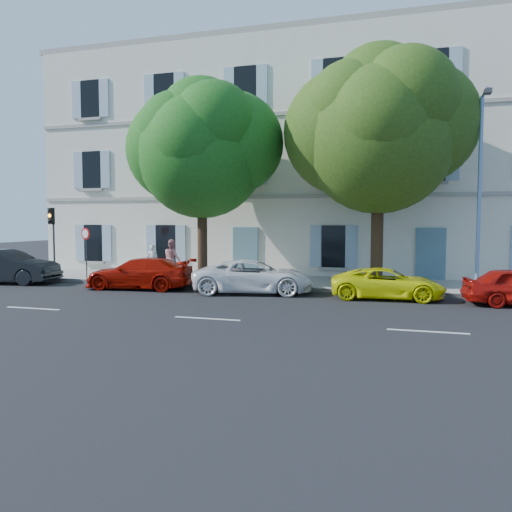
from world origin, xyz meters
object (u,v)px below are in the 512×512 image
(pedestrian_a, at_px, (153,262))
(pedestrian_b, at_px, (172,258))
(street_lamp, at_px, (480,181))
(traffic_light, at_px, (52,227))
(tree_left, at_px, (202,155))
(car_red_coupe, at_px, (140,273))
(tree_right, at_px, (379,138))
(car_dark_sedan, at_px, (6,267))
(car_yellow_supercar, at_px, (388,283))
(car_white_coupe, at_px, (254,277))
(road_sign, at_px, (86,242))

(pedestrian_a, bearing_deg, pedestrian_b, -139.93)
(street_lamp, bearing_deg, traffic_light, -179.25)
(street_lamp, distance_m, pedestrian_b, 13.60)
(traffic_light, xyz_separation_m, street_lamp, (18.46, 0.24, 1.74))
(tree_left, height_order, pedestrian_a, tree_left)
(car_red_coupe, xyz_separation_m, street_lamp, (13.10, 1.67, 3.61))
(car_red_coupe, bearing_deg, street_lamp, 92.36)
(tree_right, bearing_deg, street_lamp, -8.80)
(car_dark_sedan, relative_size, pedestrian_b, 2.56)
(car_yellow_supercar, relative_size, tree_right, 0.43)
(tree_left, xyz_separation_m, street_lamp, (11.15, -0.39, -1.42))
(car_dark_sedan, bearing_deg, street_lamp, -93.49)
(car_dark_sedan, bearing_deg, car_white_coupe, -97.44)
(road_sign, relative_size, street_lamp, 0.32)
(tree_right, xyz_separation_m, road_sign, (-13.02, -0.73, -4.23))
(tree_left, bearing_deg, tree_right, 1.37)
(tree_left, height_order, pedestrian_b, tree_left)
(tree_right, relative_size, road_sign, 3.94)
(car_red_coupe, relative_size, street_lamp, 0.62)
(car_dark_sedan, xyz_separation_m, street_lamp, (19.77, 1.73, 3.50))
(car_white_coupe, xyz_separation_m, pedestrian_b, (-4.91, 2.98, 0.40))
(traffic_light, height_order, pedestrian_b, traffic_light)
(car_yellow_supercar, relative_size, road_sign, 1.71)
(tree_left, xyz_separation_m, traffic_light, (-7.31, -0.63, -3.16))
(car_white_coupe, bearing_deg, car_dark_sedan, 79.96)
(tree_left, height_order, traffic_light, tree_left)
(car_red_coupe, height_order, tree_left, tree_left)
(car_yellow_supercar, height_order, pedestrian_a, pedestrian_a)
(road_sign, bearing_deg, pedestrian_b, 24.48)
(tree_left, bearing_deg, car_dark_sedan, -166.18)
(car_dark_sedan, relative_size, pedestrian_a, 2.93)
(street_lamp, xyz_separation_m, pedestrian_b, (-13.13, 1.46, -3.21))
(traffic_light, bearing_deg, car_dark_sedan, -131.53)
(street_lamp, height_order, pedestrian_b, street_lamp)
(pedestrian_b, bearing_deg, road_sign, 65.59)
(car_yellow_supercar, distance_m, street_lamp, 5.11)
(car_dark_sedan, height_order, street_lamp, street_lamp)
(tree_left, distance_m, pedestrian_a, 5.42)
(car_dark_sedan, height_order, road_sign, road_sign)
(car_yellow_supercar, bearing_deg, tree_right, 10.79)
(car_yellow_supercar, distance_m, pedestrian_b, 10.40)
(car_yellow_supercar, relative_size, pedestrian_a, 2.55)
(pedestrian_a, xyz_separation_m, pedestrian_b, (0.63, 0.73, 0.11))
(car_yellow_supercar, height_order, street_lamp, street_lamp)
(pedestrian_b, bearing_deg, car_white_coupe, -170.11)
(tree_left, height_order, tree_right, tree_right)
(car_yellow_supercar, bearing_deg, street_lamp, -67.00)
(pedestrian_a, bearing_deg, street_lamp, 167.98)
(pedestrian_a, bearing_deg, car_dark_sedan, 13.28)
(car_red_coupe, distance_m, tree_right, 11.10)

